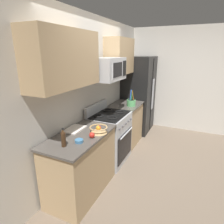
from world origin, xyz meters
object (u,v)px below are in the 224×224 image
object	(u,v)px
refrigerator	(138,95)
utensil_crock	(131,102)
bottle_soy	(63,138)
cutting_board	(75,129)
apple_loose	(92,135)
fruit_basket	(98,129)
microwave	(108,69)
prep_bowl	(79,141)
range_oven	(110,137)

from	to	relation	value
refrigerator	utensil_crock	world-z (taller)	refrigerator
refrigerator	bottle_soy	world-z (taller)	refrigerator
cutting_board	apple_loose	bearing A→B (deg)	-110.17
fruit_basket	apple_loose	size ratio (longest dim) A/B	3.33
refrigerator	microwave	xyz separation A→B (m)	(-1.70, 0.04, 0.78)
apple_loose	bottle_soy	size ratio (longest dim) A/B	0.32
apple_loose	prep_bowl	xyz separation A→B (m)	(-0.18, 0.08, -0.02)
utensil_crock	range_oven	bearing A→B (deg)	168.47
prep_bowl	microwave	bearing A→B (deg)	7.14
cutting_board	range_oven	bearing A→B (deg)	-12.17
utensil_crock	bottle_soy	xyz separation A→B (m)	(-2.05, 0.14, 0.04)
utensil_crock	bottle_soy	size ratio (longest dim) A/B	1.44
utensil_crock	apple_loose	distance (m)	1.71
fruit_basket	range_oven	bearing A→B (deg)	14.06
refrigerator	bottle_soy	distance (m)	3.02
bottle_soy	prep_bowl	bearing A→B (deg)	-33.51
range_oven	bottle_soy	distance (m)	1.42
microwave	fruit_basket	xyz separation A→B (m)	(-0.78, -0.22, -0.76)
microwave	refrigerator	bearing A→B (deg)	-1.46
bottle_soy	prep_bowl	size ratio (longest dim) A/B	2.18
utensil_crock	apple_loose	world-z (taller)	utensil_crock
microwave	utensil_crock	distance (m)	1.06
apple_loose	prep_bowl	world-z (taller)	apple_loose
range_oven	microwave	bearing A→B (deg)	90.08
refrigerator	fruit_basket	world-z (taller)	refrigerator
fruit_basket	prep_bowl	distance (m)	0.38
fruit_basket	bottle_soy	size ratio (longest dim) A/B	1.08
microwave	apple_loose	distance (m)	1.26
microwave	fruit_basket	world-z (taller)	microwave
range_oven	microwave	distance (m)	1.25
bottle_soy	prep_bowl	world-z (taller)	bottle_soy
utensil_crock	bottle_soy	distance (m)	2.06
microwave	prep_bowl	distance (m)	1.40
microwave	bottle_soy	bearing A→B (deg)	-178.44
fruit_basket	utensil_crock	bearing A→B (deg)	1.61
microwave	utensil_crock	world-z (taller)	microwave
apple_loose	cutting_board	distance (m)	0.40
apple_loose	range_oven	bearing A→B (deg)	11.50
range_oven	fruit_basket	distance (m)	0.94
range_oven	prep_bowl	distance (m)	1.24
refrigerator	microwave	bearing A→B (deg)	178.54
microwave	cutting_board	world-z (taller)	microwave
refrigerator	fruit_basket	bearing A→B (deg)	-175.91
microwave	bottle_soy	size ratio (longest dim) A/B	2.98
apple_loose	bottle_soy	world-z (taller)	bottle_soy
apple_loose	prep_bowl	bearing A→B (deg)	156.91
cutting_board	microwave	bearing A→B (deg)	-10.41
fruit_basket	cutting_board	size ratio (longest dim) A/B	0.74
refrigerator	apple_loose	size ratio (longest dim) A/B	24.83
microwave	bottle_soy	xyz separation A→B (m)	(-1.31, -0.04, -0.70)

